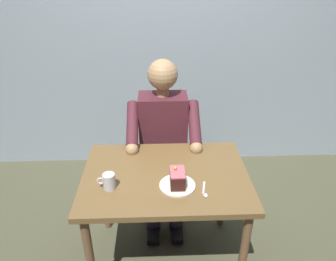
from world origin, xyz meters
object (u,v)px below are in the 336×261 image
(chair, at_px, (163,149))
(seated_person, at_px, (163,141))
(coffee_cup, at_px, (109,181))
(cake_slice, at_px, (177,178))
(dining_table, at_px, (166,186))
(dessert_spoon, at_px, (205,192))

(chair, xyz_separation_m, seated_person, (0.00, 0.17, 0.17))
(coffee_cup, bearing_deg, cake_slice, -179.59)
(dining_table, relative_size, chair, 1.13)
(chair, height_order, dessert_spoon, chair)
(seated_person, bearing_deg, cake_slice, 96.07)
(dessert_spoon, bearing_deg, dining_table, -39.80)
(dining_table, relative_size, seated_person, 0.80)
(dining_table, bearing_deg, dessert_spoon, 140.20)
(chair, height_order, coffee_cup, chair)
(seated_person, xyz_separation_m, coffee_cup, (0.33, 0.61, 0.10))
(cake_slice, xyz_separation_m, dessert_spoon, (-0.15, 0.06, -0.05))
(dining_table, height_order, coffee_cup, coffee_cup)
(cake_slice, relative_size, dessert_spoon, 0.90)
(seated_person, bearing_deg, coffee_cup, 61.93)
(dining_table, xyz_separation_m, seated_person, (0.00, -0.49, 0.04))
(chair, relative_size, coffee_cup, 8.49)
(cake_slice, bearing_deg, chair, -85.24)
(chair, bearing_deg, dessert_spoon, 104.45)
(dining_table, bearing_deg, seated_person, -90.00)
(dining_table, relative_size, dessert_spoon, 7.11)
(seated_person, distance_m, coffee_cup, 0.70)
(dining_table, height_order, seated_person, seated_person)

